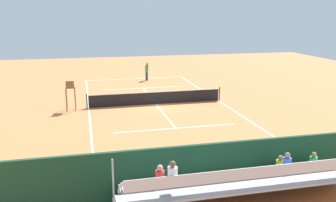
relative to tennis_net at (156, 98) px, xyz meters
name	(u,v)px	position (x,y,z in m)	size (l,w,h in m)	color
ground_plane	(156,104)	(0.00, 0.00, -0.50)	(60.00, 60.00, 0.00)	#D17542
court_line_markings	(156,104)	(0.00, -0.04, -0.50)	(10.10, 22.20, 0.01)	white
tennis_net	(156,98)	(0.00, 0.00, 0.00)	(10.30, 0.10, 1.07)	black
backdrop_wall	(227,166)	(0.00, 14.00, 0.50)	(18.00, 0.16, 2.00)	#194228
bleacher_stand	(242,184)	(-0.02, 15.34, 0.41)	(9.06, 2.40, 2.48)	#9EA0A5
umpire_chair	(70,92)	(6.20, 0.34, 0.81)	(0.67, 0.67, 2.14)	brown
courtside_bench	(266,164)	(-2.08, 13.27, 0.06)	(1.80, 0.40, 0.93)	#234C2D
equipment_bag	(230,178)	(-0.41, 13.40, -0.32)	(0.90, 0.36, 0.36)	#B22D2D
tennis_player	(147,71)	(-1.02, -9.75, 0.51)	(0.45, 0.56, 1.93)	navy
tennis_racket	(138,81)	(-0.09, -9.55, -0.49)	(0.33, 0.57, 0.03)	black
tennis_ball_near	(153,82)	(-1.44, -8.38, -0.47)	(0.07, 0.07, 0.07)	#CCDB33
tennis_ball_far	(157,81)	(-2.00, -9.16, -0.47)	(0.07, 0.07, 0.07)	#CCDB33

